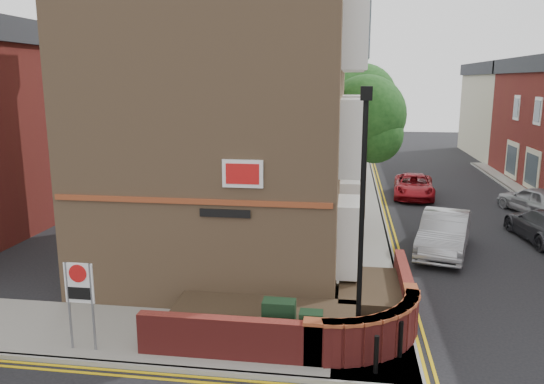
{
  "coord_description": "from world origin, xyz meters",
  "views": [
    {
      "loc": [
        1.25,
        -10.59,
        6.55
      ],
      "look_at": [
        -0.86,
        4.0,
        3.43
      ],
      "focal_mm": 35.0,
      "sensor_mm": 36.0,
      "label": 1
    }
  ],
  "objects_px": {
    "lamppost": "(362,224)",
    "silver_car_near": "(444,233)",
    "utility_cabinet_large": "(279,324)",
    "zone_sign": "(80,290)"
  },
  "relations": [
    {
      "from": "lamppost",
      "to": "zone_sign",
      "type": "xyz_separation_m",
      "value": [
        -6.6,
        -0.7,
        -1.7
      ]
    },
    {
      "from": "zone_sign",
      "to": "lamppost",
      "type": "bearing_deg",
      "value": 6.07
    },
    {
      "from": "lamppost",
      "to": "silver_car_near",
      "type": "relative_size",
      "value": 1.31
    },
    {
      "from": "lamppost",
      "to": "zone_sign",
      "type": "distance_m",
      "value": 6.85
    },
    {
      "from": "lamppost",
      "to": "silver_car_near",
      "type": "xyz_separation_m",
      "value": [
        3.4,
        8.55,
        -2.55
      ]
    },
    {
      "from": "lamppost",
      "to": "silver_car_near",
      "type": "distance_m",
      "value": 9.54
    },
    {
      "from": "lamppost",
      "to": "silver_car_near",
      "type": "height_order",
      "value": "lamppost"
    },
    {
      "from": "utility_cabinet_large",
      "to": "silver_car_near",
      "type": "distance_m",
      "value": 9.97
    },
    {
      "from": "utility_cabinet_large",
      "to": "zone_sign",
      "type": "height_order",
      "value": "zone_sign"
    },
    {
      "from": "lamppost",
      "to": "utility_cabinet_large",
      "type": "xyz_separation_m",
      "value": [
        -1.9,
        0.1,
        -2.62
      ]
    }
  ]
}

